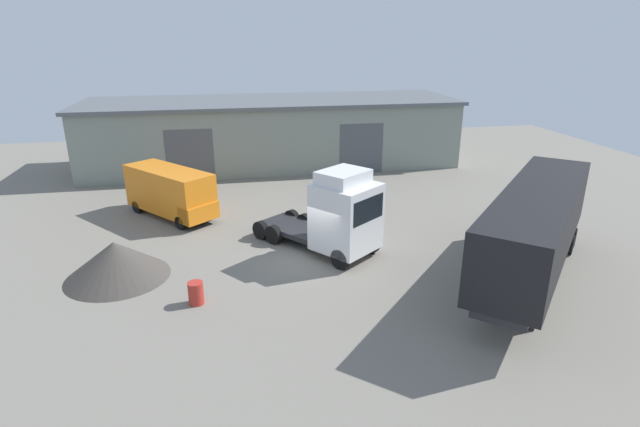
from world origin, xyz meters
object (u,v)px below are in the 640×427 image
Objects in this scene: delivery_van_orange at (171,192)px; oil_drum at (196,293)px; tractor_unit_white at (339,215)px; gravel_pile at (116,260)px; container_trailer_white at (536,224)px.

oil_drum is (1.65, -9.92, -1.02)m from delivery_van_orange.
tractor_unit_white is 1.49× the size of gravel_pile.
delivery_van_orange is (-7.89, 6.52, -0.43)m from tractor_unit_white.
delivery_van_orange is (-14.93, 10.64, -1.08)m from container_trailer_white.
container_trailer_white is at bearing 14.54° from delivery_van_orange.
gravel_pile is (-9.57, -0.58, -1.10)m from tractor_unit_white.
delivery_van_orange is 10.11m from oil_drum.
container_trailer_white is 17.07m from gravel_pile.
tractor_unit_white reaches higher than delivery_van_orange.
oil_drum is at bearing -30.52° from delivery_van_orange.
container_trailer_white is 11.69× the size of oil_drum.
tractor_unit_white is 7.25m from oil_drum.
container_trailer_white is 18.37m from delivery_van_orange.
oil_drum is at bearing -50.93° from container_trailer_white.
delivery_van_orange is at bearing -83.31° from container_trailer_white.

